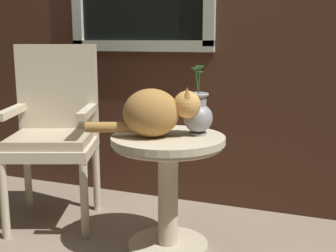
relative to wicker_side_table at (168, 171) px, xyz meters
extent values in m
cube|color=beige|center=(-0.44, 0.66, 0.60)|extent=(0.98, 0.03, 0.07)
cylinder|color=beige|center=(0.00, 0.00, -0.40)|extent=(0.41, 0.41, 0.03)
cylinder|color=beige|center=(0.00, 0.00, -0.12)|extent=(0.10, 0.10, 0.52)
cylinder|color=beige|center=(0.00, 0.00, 0.16)|extent=(0.56, 0.56, 0.03)
torus|color=beige|center=(0.00, 0.00, 0.13)|extent=(0.54, 0.54, 0.02)
cylinder|color=beige|center=(-0.85, -0.20, -0.20)|extent=(0.04, 0.04, 0.42)
cylinder|color=beige|center=(-0.46, -0.05, -0.20)|extent=(0.04, 0.04, 0.42)
cylinder|color=beige|center=(-1.00, 0.17, -0.20)|extent=(0.04, 0.04, 0.42)
cylinder|color=beige|center=(-0.60, 0.33, -0.20)|extent=(0.04, 0.04, 0.42)
cube|color=beige|center=(-0.73, 0.06, 0.04)|extent=(0.60, 0.58, 0.06)
cube|color=#BBA98B|center=(-0.73, 0.06, 0.09)|extent=(0.55, 0.53, 0.05)
cube|color=beige|center=(-0.80, 0.24, 0.34)|extent=(0.46, 0.22, 0.54)
cube|color=beige|center=(-0.92, -0.01, 0.25)|extent=(0.19, 0.40, 0.04)
cube|color=beige|center=(-0.53, 0.14, 0.25)|extent=(0.19, 0.40, 0.04)
ellipsoid|color=#AD7A3D|center=(-0.07, -0.04, 0.29)|extent=(0.33, 0.31, 0.23)
sphere|color=#E2A356|center=(0.09, 0.02, 0.33)|extent=(0.13, 0.13, 0.13)
cone|color=#AD7A3D|center=(0.10, -0.02, 0.39)|extent=(0.04, 0.04, 0.05)
cone|color=#AD7A3D|center=(0.08, 0.05, 0.39)|extent=(0.04, 0.04, 0.05)
cylinder|color=#AD7A3D|center=(-0.25, -0.11, 0.22)|extent=(0.25, 0.13, 0.05)
cylinder|color=#99999E|center=(0.13, 0.08, 0.18)|extent=(0.09, 0.09, 0.01)
ellipsoid|color=#99999E|center=(0.13, 0.08, 0.26)|extent=(0.14, 0.14, 0.14)
cylinder|color=#99999E|center=(0.13, 0.08, 0.34)|extent=(0.08, 0.08, 0.06)
torus|color=#99999E|center=(0.13, 0.08, 0.37)|extent=(0.10, 0.10, 0.02)
cylinder|color=#2D662D|center=(0.12, 0.10, 0.42)|extent=(0.01, 0.04, 0.10)
cone|color=#2D662D|center=(0.12, 0.12, 0.47)|extent=(0.04, 0.04, 0.02)
cylinder|color=#2D662D|center=(0.12, 0.09, 0.43)|extent=(0.02, 0.01, 0.12)
cone|color=#2D662D|center=(0.11, 0.09, 0.49)|extent=(0.04, 0.04, 0.02)
cylinder|color=#2D662D|center=(0.14, 0.06, 0.44)|extent=(0.02, 0.05, 0.13)
cone|color=#2D662D|center=(0.14, 0.04, 0.51)|extent=(0.04, 0.04, 0.02)
camera|label=1|loc=(0.74, -1.93, 0.64)|focal=46.58mm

